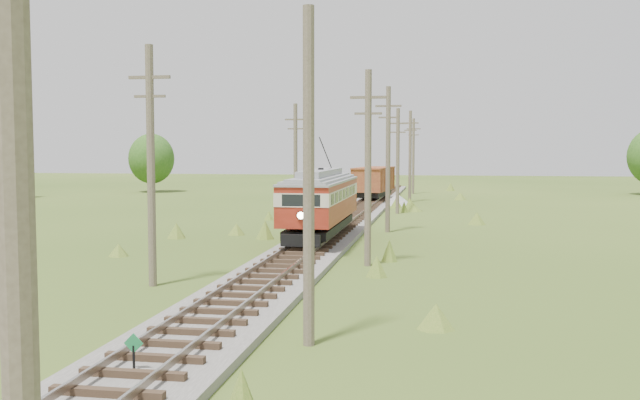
% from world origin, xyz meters
% --- Properties ---
extents(railbed_main, '(3.60, 96.00, 0.57)m').
position_xyz_m(railbed_main, '(0.00, 34.00, 0.19)').
color(railbed_main, '#605B54').
rests_on(railbed_main, ground).
extents(switch_marker, '(0.45, 0.06, 1.08)m').
position_xyz_m(switch_marker, '(-0.20, 1.50, 0.63)').
color(switch_marker, black).
rests_on(switch_marker, ground).
extents(streetcar, '(2.70, 11.53, 5.25)m').
position_xyz_m(streetcar, '(0.00, 25.07, 2.48)').
color(streetcar, black).
rests_on(streetcar, ground).
extents(gondola, '(3.57, 8.82, 2.85)m').
position_xyz_m(gondola, '(0.00, 55.61, 2.10)').
color(gondola, black).
rests_on(gondola, ground).
extents(gravel_pile, '(2.92, 3.10, 1.06)m').
position_xyz_m(gravel_pile, '(2.55, 52.60, 0.50)').
color(gravel_pile, gray).
rests_on(gravel_pile, ground).
extents(utility_pole_r_0, '(1.60, 0.30, 8.50)m').
position_xyz_m(utility_pole_r_0, '(3.20, -8.00, 4.37)').
color(utility_pole_r_0, brown).
rests_on(utility_pole_r_0, ground).
extents(utility_pole_r_1, '(0.30, 0.30, 8.80)m').
position_xyz_m(utility_pole_r_1, '(3.10, 5.00, 4.40)').
color(utility_pole_r_1, brown).
rests_on(utility_pole_r_1, ground).
extents(utility_pole_r_2, '(1.60, 0.30, 8.60)m').
position_xyz_m(utility_pole_r_2, '(3.30, 18.00, 4.42)').
color(utility_pole_r_2, brown).
rests_on(utility_pole_r_2, ground).
extents(utility_pole_r_3, '(1.60, 0.30, 9.00)m').
position_xyz_m(utility_pole_r_3, '(3.20, 31.00, 4.63)').
color(utility_pole_r_3, brown).
rests_on(utility_pole_r_3, ground).
extents(utility_pole_r_4, '(1.60, 0.30, 8.40)m').
position_xyz_m(utility_pole_r_4, '(3.00, 44.00, 4.32)').
color(utility_pole_r_4, brown).
rests_on(utility_pole_r_4, ground).
extents(utility_pole_r_5, '(1.60, 0.30, 8.90)m').
position_xyz_m(utility_pole_r_5, '(3.40, 57.00, 4.58)').
color(utility_pole_r_5, brown).
rests_on(utility_pole_r_5, ground).
extents(utility_pole_r_6, '(1.60, 0.30, 8.70)m').
position_xyz_m(utility_pole_r_6, '(3.20, 70.00, 4.47)').
color(utility_pole_r_6, brown).
rests_on(utility_pole_r_6, ground).
extents(utility_pole_l_a, '(1.60, 0.30, 9.00)m').
position_xyz_m(utility_pole_l_a, '(-4.20, 12.00, 4.63)').
color(utility_pole_l_a, brown).
rests_on(utility_pole_l_a, ground).
extents(utility_pole_l_b, '(1.60, 0.30, 8.60)m').
position_xyz_m(utility_pole_l_b, '(-4.50, 40.00, 4.42)').
color(utility_pole_l_b, brown).
rests_on(utility_pole_l_b, ground).
extents(tree_mid_a, '(5.46, 5.46, 7.03)m').
position_xyz_m(tree_mid_a, '(-28.00, 68.00, 4.02)').
color(tree_mid_a, '#38281C').
rests_on(tree_mid_a, ground).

